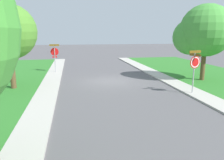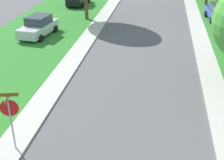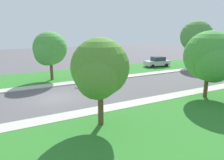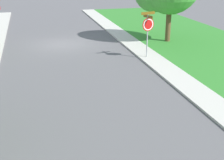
# 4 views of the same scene
# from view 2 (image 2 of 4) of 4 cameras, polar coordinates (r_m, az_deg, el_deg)

# --- Properties ---
(sidewalk_east) EXTENTS (1.40, 56.00, 0.10)m
(sidewalk_east) POSITION_cam_2_polar(r_m,az_deg,el_deg) (19.42, 18.13, -1.21)
(sidewalk_east) COLOR #B7B2A8
(sidewalk_east) RESTS_ON ground
(sidewalk_west) EXTENTS (1.40, 56.00, 0.10)m
(sidewalk_west) POSITION_cam_2_polar(r_m,az_deg,el_deg) (20.06, -9.29, 0.75)
(sidewalk_west) COLOR #B7B2A8
(sidewalk_west) RESTS_ON ground
(stop_sign_far_corner) EXTENTS (0.90, 0.90, 2.77)m
(stop_sign_far_corner) POSITION_cam_2_polar(r_m,az_deg,el_deg) (13.31, -18.17, -5.54)
(stop_sign_far_corner) COLOR #9E9EA3
(stop_sign_far_corner) RESTS_ON ground
(car_blue_near_corner) EXTENTS (2.37, 4.46, 1.76)m
(car_blue_near_corner) POSITION_cam_2_polar(r_m,az_deg,el_deg) (33.29, 18.92, 11.62)
(car_blue_near_corner) COLOR #1E389E
(car_blue_near_corner) RESTS_ON ground
(car_silver_across_road) EXTENTS (2.46, 4.50, 1.76)m
(car_silver_across_road) POSITION_cam_2_polar(r_m,az_deg,el_deg) (27.71, -13.29, 9.52)
(car_silver_across_road) COLOR silver
(car_silver_across_road) RESTS_ON ground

